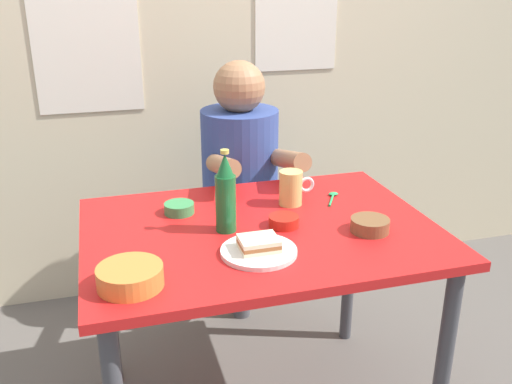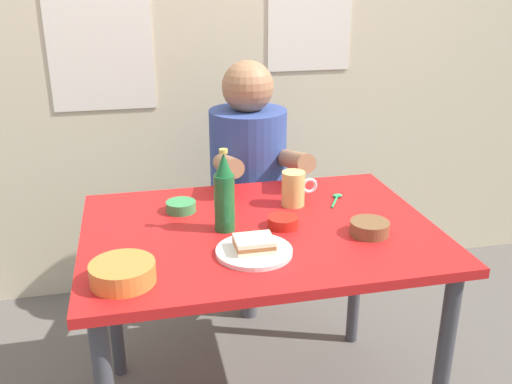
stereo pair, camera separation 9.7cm
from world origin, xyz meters
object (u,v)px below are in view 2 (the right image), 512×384
(stool, at_px, (249,247))
(sandwich, at_px, (254,244))
(plate_orange, at_px, (254,251))
(beer_mug, at_px, (294,188))
(person_seated, at_px, (249,159))
(beer_bottle, at_px, (224,194))
(dip_bowl_green, at_px, (181,206))
(dining_table, at_px, (259,254))

(stool, xyz_separation_m, sandwich, (-0.15, -0.80, 0.42))
(stool, xyz_separation_m, plate_orange, (-0.15, -0.80, 0.40))
(beer_mug, bearing_deg, person_seated, 97.35)
(person_seated, height_order, plate_orange, person_seated)
(beer_bottle, bearing_deg, beer_mug, 29.06)
(beer_mug, bearing_deg, beer_bottle, -150.94)
(sandwich, distance_m, beer_mug, 0.39)
(beer_bottle, height_order, dip_bowl_green, beer_bottle)
(beer_bottle, bearing_deg, dining_table, -3.43)
(plate_orange, relative_size, beer_bottle, 0.84)
(dining_table, xyz_separation_m, stool, (0.10, 0.63, -0.30))
(person_seated, relative_size, sandwich, 6.54)
(person_seated, xyz_separation_m, plate_orange, (-0.15, -0.79, -0.02))
(plate_orange, xyz_separation_m, beer_mug, (0.21, 0.33, 0.05))
(person_seated, bearing_deg, dining_table, -98.88)
(dining_table, height_order, dip_bowl_green, dip_bowl_green)
(plate_orange, bearing_deg, stool, 79.24)
(stool, distance_m, person_seated, 0.42)
(dining_table, bearing_deg, person_seated, 81.12)
(stool, bearing_deg, beer_bottle, -108.25)
(sandwich, bearing_deg, beer_bottle, 106.58)
(beer_mug, relative_size, dip_bowl_green, 1.26)
(stool, bearing_deg, sandwich, -100.76)
(person_seated, height_order, beer_mug, person_seated)
(sandwich, relative_size, beer_bottle, 0.42)
(plate_orange, bearing_deg, beer_bottle, 106.58)
(plate_orange, distance_m, dip_bowl_green, 0.39)
(plate_orange, bearing_deg, person_seated, 79.10)
(stool, distance_m, sandwich, 0.92)
(beer_mug, xyz_separation_m, beer_bottle, (-0.27, -0.15, 0.06))
(person_seated, xyz_separation_m, beer_bottle, (-0.21, -0.61, 0.09))
(plate_orange, xyz_separation_m, beer_bottle, (-0.05, 0.18, 0.11))
(dining_table, distance_m, sandwich, 0.22)
(dining_table, xyz_separation_m, beer_bottle, (-0.11, 0.01, 0.21))
(beer_bottle, xyz_separation_m, dip_bowl_green, (-0.12, 0.18, -0.10))
(sandwich, distance_m, beer_bottle, 0.21)
(stool, bearing_deg, beer_mug, -82.82)
(sandwich, bearing_deg, dining_table, 72.08)
(dining_table, xyz_separation_m, dip_bowl_green, (-0.23, 0.18, 0.11))
(plate_orange, bearing_deg, dining_table, 72.08)
(dip_bowl_green, bearing_deg, dining_table, -38.52)
(plate_orange, height_order, dip_bowl_green, dip_bowl_green)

